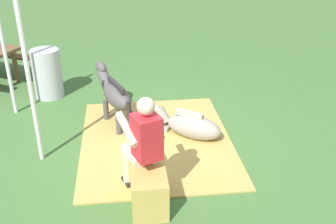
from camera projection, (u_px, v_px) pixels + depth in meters
ground_plane at (149, 148)px, 5.87m from camera, size 24.00×24.00×0.00m
hay_patch at (156, 140)px, 6.04m from camera, size 2.76×2.24×0.02m
hay_bale at (148, 186)px, 4.66m from camera, size 0.77×0.41×0.48m
person_seated at (143, 142)px, 4.57m from camera, size 0.72×0.56×1.36m
pony_standing at (115, 94)px, 6.31m from camera, size 1.28×0.68×0.89m
pony_lying at (188, 125)px, 6.10m from camera, size 1.00×1.25×0.42m
water_barrel at (47, 73)px, 7.33m from camera, size 0.53×0.53×0.91m
tent_pole_left at (30, 85)px, 5.11m from camera, size 0.06×0.06×2.25m
tent_pole_right at (4, 50)px, 6.40m from camera, size 0.06×0.06×2.25m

